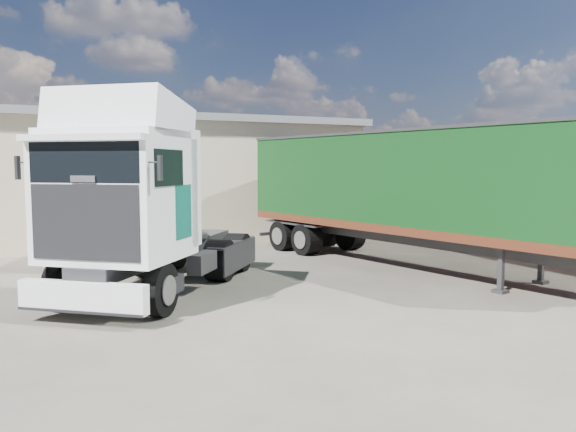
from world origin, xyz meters
name	(u,v)px	position (x,y,z in m)	size (l,w,h in m)	color
ground	(263,305)	(0.00, 0.00, 0.00)	(120.00, 120.00, 0.00)	black
warehouse	(0,178)	(-6.00, 16.00, 2.66)	(30.60, 12.60, 5.42)	#B4A78A
brick_boundary_wall	(466,213)	(11.50, 6.00, 1.25)	(0.35, 26.00, 2.50)	brown
tractor_unit	(139,215)	(-2.48, 1.74, 2.06)	(6.60, 7.31, 4.89)	black
box_trailer	(402,185)	(5.99, 2.89, 2.61)	(5.39, 13.19, 4.29)	#2D2D30
panel_van	(93,231)	(-2.94, 7.94, 1.02)	(3.38, 5.18, 1.97)	black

